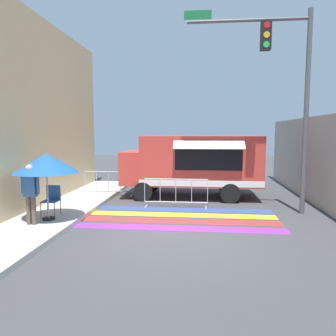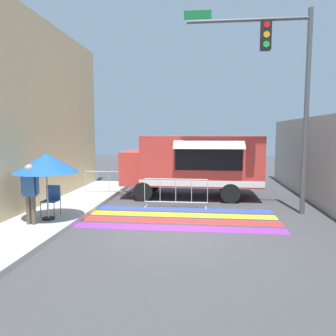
{
  "view_description": "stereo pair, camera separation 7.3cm",
  "coord_description": "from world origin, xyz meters",
  "views": [
    {
      "loc": [
        0.78,
        -8.76,
        2.72
      ],
      "look_at": [
        -0.46,
        3.14,
        1.42
      ],
      "focal_mm": 35.0,
      "sensor_mm": 36.0,
      "label": 1
    },
    {
      "loc": [
        0.86,
        -8.75,
        2.72
      ],
      "look_at": [
        -0.46,
        3.14,
        1.42
      ],
      "focal_mm": 35.0,
      "sensor_mm": 36.0,
      "label": 2
    }
  ],
  "objects": [
    {
      "name": "barricade_side",
      "position": [
        -3.23,
        4.89,
        0.53
      ],
      "size": [
        2.14,
        0.44,
        1.06
      ],
      "color": "#B7BABF",
      "rests_on": "ground_plane"
    },
    {
      "name": "crosswalk_painted",
      "position": [
        0.0,
        1.45,
        0.0
      ],
      "size": [
        6.4,
        2.84,
        0.01
      ],
      "color": "purple",
      "rests_on": "ground_plane"
    },
    {
      "name": "ground_plane",
      "position": [
        0.0,
        0.0,
        0.0
      ],
      "size": [
        60.0,
        60.0,
        0.0
      ],
      "primitive_type": "plane",
      "color": "#424244"
    },
    {
      "name": "barricade_front",
      "position": [
        -0.16,
        2.93,
        0.53
      ],
      "size": [
        2.32,
        0.44,
        1.06
      ],
      "color": "#B7BABF",
      "rests_on": "ground_plane"
    },
    {
      "name": "food_truck",
      "position": [
        0.3,
        4.98,
        1.5
      ],
      "size": [
        5.7,
        2.84,
        2.58
      ],
      "color": "#D13D33",
      "rests_on": "ground_plane"
    },
    {
      "name": "vendor_person",
      "position": [
        -3.95,
        -0.25,
        1.12
      ],
      "size": [
        0.53,
        0.22,
        1.69
      ],
      "rotation": [
        0.0,
        0.0,
        -0.23
      ],
      "color": "brown",
      "rests_on": "sidewalk_left"
    },
    {
      "name": "patio_umbrella",
      "position": [
        -3.72,
        0.28,
        1.83
      ],
      "size": [
        1.87,
        1.87,
        1.97
      ],
      "color": "black",
      "rests_on": "sidewalk_left"
    },
    {
      "name": "sidewalk_left",
      "position": [
        -5.08,
        0.0,
        0.08
      ],
      "size": [
        4.4,
        16.0,
        0.15
      ],
      "color": "#B7B5AD",
      "rests_on": "ground_plane"
    },
    {
      "name": "folding_chair",
      "position": [
        -3.81,
        0.74,
        0.72
      ],
      "size": [
        0.45,
        0.45,
        0.94
      ],
      "rotation": [
        0.0,
        0.0,
        0.35
      ],
      "color": "#4C4C51",
      "rests_on": "sidewalk_left"
    },
    {
      "name": "traffic_signal_pole",
      "position": [
        3.4,
        2.44,
        4.52
      ],
      "size": [
        4.09,
        0.29,
        6.68
      ],
      "color": "#515456",
      "rests_on": "ground_plane"
    },
    {
      "name": "concrete_wall_right",
      "position": [
        5.09,
        3.0,
        1.66
      ],
      "size": [
        0.2,
        16.0,
        3.33
      ],
      "color": "#A39E93",
      "rests_on": "ground_plane"
    }
  ]
}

